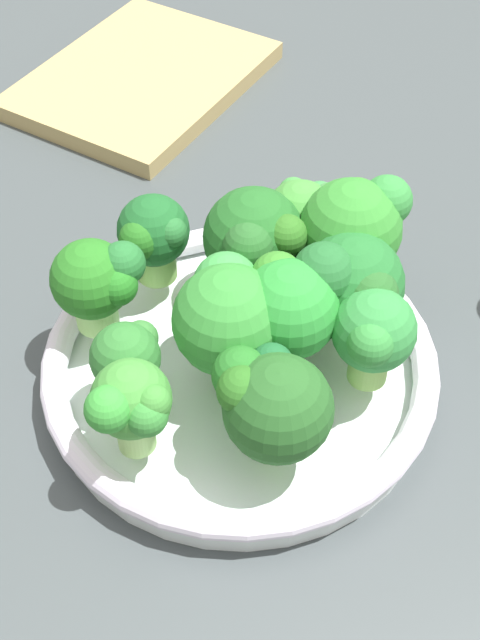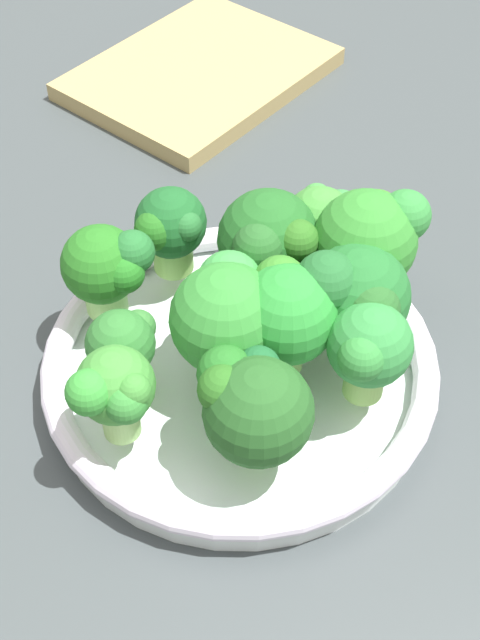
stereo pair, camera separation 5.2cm
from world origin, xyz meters
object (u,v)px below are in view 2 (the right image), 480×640
object	(u,v)px
broccoli_floret_4	(282,313)
broccoli_floret_11	(370,238)
broccoli_floret_2	(324,222)
broccoli_floret_9	(107,267)
broccoli_floret_0	(252,405)
cutting_board	(200,73)
broccoli_floret_6	(224,317)
broccoli_floret_1	(270,241)
broccoli_floret_10	(115,391)
broccoli_floret_8	(354,296)
bowl	(240,368)
broccoli_floret_3	(169,227)
broccoli_floret_5	(123,344)
broccoli_floret_7	(368,347)

from	to	relation	value
broccoli_floret_4	broccoli_floret_11	bearing A→B (deg)	176.99
broccoli_floret_2	broccoli_floret_9	xyz separation A→B (cm)	(12.37, -7.57, 0.22)
broccoli_floret_0	broccoli_floret_4	bearing A→B (deg)	-155.41
broccoli_floret_4	cutting_board	bearing A→B (deg)	-130.09
cutting_board	broccoli_floret_6	bearing A→B (deg)	44.75
broccoli_floret_1	broccoli_floret_10	size ratio (longest dim) A/B	1.14
broccoli_floret_0	broccoli_floret_8	world-z (taller)	broccoli_floret_8
bowl	broccoli_floret_1	xyz separation A→B (cm)	(-5.58, -2.29, 5.60)
broccoli_floret_3	broccoli_floret_9	xyz separation A→B (cm)	(5.23, -0.38, 0.02)
broccoli_floret_3	broccoli_floret_11	size ratio (longest dim) A/B	0.78
broccoli_floret_2	broccoli_floret_9	distance (cm)	14.50
broccoli_floret_1	broccoli_floret_11	xyz separation A→B (cm)	(-3.58, 5.08, 0.81)
broccoli_floret_0	broccoli_floret_4	world-z (taller)	broccoli_floret_4
broccoli_floret_1	broccoli_floret_10	world-z (taller)	broccoli_floret_1
broccoli_floret_9	broccoli_floret_5	bearing A→B (deg)	55.18
broccoli_floret_4	broccoli_floret_8	distance (cm)	4.59
broccoli_floret_6	cutting_board	bearing A→B (deg)	-135.25
broccoli_floret_2	broccoli_floret_3	size ratio (longest dim) A/B	0.96
broccoli_floret_2	broccoli_floret_5	xyz separation A→B (cm)	(15.64, -2.86, -0.67)
bowl	broccoli_floret_6	xyz separation A→B (cm)	(1.31, -0.09, 5.74)
broccoli_floret_3	broccoli_floret_5	distance (cm)	9.58
broccoli_floret_1	broccoli_floret_11	distance (cm)	6.27
broccoli_floret_4	broccoli_floret_8	bearing A→B (deg)	149.95
broccoli_floret_10	broccoli_floret_11	xyz separation A→B (cm)	(-18.30, 3.93, 0.84)
broccoli_floret_9	broccoli_floret_4	bearing A→B (deg)	107.48
broccoli_floret_0	broccoli_floret_7	bearing A→B (deg)	160.99
broccoli_floret_2	broccoli_floret_11	bearing A→B (deg)	80.43
broccoli_floret_0	broccoli_floret_10	xyz separation A→B (cm)	(4.28, -6.15, 0.28)
broccoli_floret_2	broccoli_floret_10	xyz separation A→B (cm)	(18.96, -0.00, 0.49)
broccoli_floret_6	broccoli_floret_1	bearing A→B (deg)	-162.24
cutting_board	broccoli_floret_10	bearing A→B (deg)	36.16
broccoli_floret_0	broccoli_floret_1	world-z (taller)	broccoli_floret_1
bowl	broccoli_floret_8	xyz separation A→B (cm)	(-4.91, 4.66, 5.78)
broccoli_floret_0	broccoli_floret_3	size ratio (longest dim) A/B	1.14
broccoli_floret_2	broccoli_floret_6	xyz separation A→B (cm)	(11.13, 1.04, 0.66)
broccoli_floret_10	cutting_board	distance (cm)	42.39
broccoli_floret_6	broccoli_floret_10	xyz separation A→B (cm)	(7.83, -1.05, -0.17)
bowl	broccoli_floret_0	bearing A→B (deg)	45.90
broccoli_floret_6	cutting_board	distance (cm)	37.19
broccoli_floret_6	broccoli_floret_0	bearing A→B (deg)	55.17
broccoli_floret_5	cutting_board	world-z (taller)	broccoli_floret_5
broccoli_floret_2	broccoli_floret_6	distance (cm)	11.20
broccoli_floret_5	broccoli_floret_1	bearing A→B (deg)	171.53
broccoli_floret_3	broccoli_floret_7	xyz separation A→B (cm)	(0.30, 15.82, 0.25)
broccoli_floret_3	broccoli_floret_5	bearing A→B (deg)	26.96
broccoli_floret_11	cutting_board	xyz separation A→B (cm)	(-15.54, -28.66, -7.16)
bowl	broccoli_floret_9	xyz separation A→B (cm)	(2.54, -8.70, 5.30)
broccoli_floret_7	broccoli_floret_8	distance (cm)	3.82
broccoli_floret_1	broccoli_floret_4	xyz separation A→B (cm)	(4.64, 4.65, 0.39)
bowl	broccoli_floret_2	xyz separation A→B (cm)	(-9.82, -1.13, 5.08)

